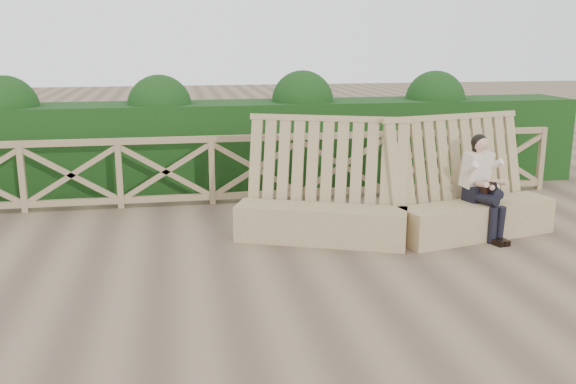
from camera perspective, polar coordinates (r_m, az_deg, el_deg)
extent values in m
plane|color=brown|center=(7.16, 0.85, -7.76)|extent=(60.00, 60.00, 0.00)
cube|color=olive|center=(8.37, 2.91, -2.87)|extent=(2.23, 1.30, 0.47)
cube|color=olive|center=(8.48, 3.25, 1.36)|extent=(2.21, 1.25, 1.59)
cube|color=olive|center=(8.92, 16.39, -2.37)|extent=(2.26, 1.00, 0.47)
cube|color=olive|center=(8.99, 15.54, 1.58)|extent=(2.25, 0.95, 1.59)
cube|color=black|center=(8.95, 16.48, -0.09)|extent=(0.39, 0.33, 0.20)
cube|color=beige|center=(8.91, 16.41, 1.94)|extent=(0.44, 0.37, 0.49)
sphere|color=tan|center=(8.82, 16.77, 4.13)|extent=(0.25, 0.25, 0.19)
sphere|color=black|center=(8.84, 16.63, 4.28)|extent=(0.27, 0.27, 0.21)
cylinder|color=black|center=(8.76, 16.97, -0.53)|extent=(0.27, 0.45, 0.14)
cylinder|color=black|center=(8.86, 17.60, 0.01)|extent=(0.27, 0.45, 0.15)
cylinder|color=black|center=(8.70, 17.73, -2.87)|extent=(0.14, 0.14, 0.47)
cylinder|color=black|center=(8.77, 18.33, -2.79)|extent=(0.14, 0.14, 0.47)
cube|color=black|center=(8.70, 18.04, -4.25)|extent=(0.15, 0.24, 0.07)
cube|color=black|center=(8.76, 18.55, -4.18)|extent=(0.15, 0.24, 0.07)
cube|color=black|center=(8.83, 17.36, 0.28)|extent=(0.25, 0.20, 0.15)
cube|color=black|center=(8.70, 18.00, 0.43)|extent=(0.09, 0.10, 0.11)
cube|color=#8A7050|center=(10.24, -2.89, 4.84)|extent=(10.10, 0.07, 0.10)
cube|color=#8A7050|center=(10.42, -2.83, -0.22)|extent=(10.10, 0.07, 0.10)
cube|color=black|center=(11.47, -3.64, 4.25)|extent=(12.00, 1.20, 1.50)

